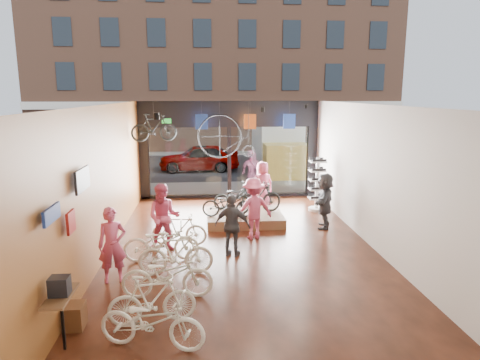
{
  "coord_description": "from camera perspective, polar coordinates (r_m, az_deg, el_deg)",
  "views": [
    {
      "loc": [
        -0.96,
        -10.73,
        4.07
      ],
      "look_at": [
        0.05,
        1.4,
        1.61
      ],
      "focal_mm": 32.0,
      "sensor_mm": 36.0,
      "label": 1
    }
  ],
  "objects": [
    {
      "name": "ground_plane",
      "position": [
        11.52,
        0.35,
        -9.36
      ],
      "size": [
        7.0,
        12.0,
        0.04
      ],
      "primitive_type": "cube",
      "color": "black",
      "rests_on": "ground"
    },
    {
      "name": "exit_sign",
      "position": [
        16.7,
        -9.77,
        7.77
      ],
      "size": [
        0.35,
        0.06,
        0.18
      ],
      "primitive_type": "cube",
      "color": "#198C26",
      "rests_on": "storefront"
    },
    {
      "name": "sidewalk_near",
      "position": [
        18.39,
        -1.64,
        -1.16
      ],
      "size": [
        30.0,
        2.4,
        0.12
      ],
      "primitive_type": "cube",
      "color": "slate",
      "rests_on": "ground"
    },
    {
      "name": "display_bike_mid",
      "position": [
        13.63,
        2.21,
        -2.4
      ],
      "size": [
        1.77,
        0.94,
        1.02
      ],
      "primitive_type": "imported",
      "rotation": [
        0.0,
        0.0,
        1.86
      ],
      "color": "black",
      "rests_on": "display_platform"
    },
    {
      "name": "customer_5",
      "position": [
        13.37,
        11.23,
        -2.7
      ],
      "size": [
        1.0,
        1.67,
        1.71
      ],
      "primitive_type": "imported",
      "rotation": [
        0.0,
        0.0,
        4.38
      ],
      "color": "#3F3F44",
      "rests_on": "ground_plane"
    },
    {
      "name": "sidewalk_far",
      "position": [
        30.01,
        -2.87,
        3.74
      ],
      "size": [
        30.0,
        2.0,
        0.12
      ],
      "primitive_type": "cube",
      "color": "slate",
      "rests_on": "ground"
    },
    {
      "name": "customer_1",
      "position": [
        11.41,
        -10.12,
        -4.92
      ],
      "size": [
        0.91,
        0.73,
        1.78
      ],
      "primitive_type": "imported",
      "rotation": [
        0.0,
        0.0,
        -0.06
      ],
      "color": "#CC4C72",
      "rests_on": "ground_plane"
    },
    {
      "name": "jersey_left",
      "position": [
        15.96,
        -5.15,
        7.72
      ],
      "size": [
        0.45,
        0.03,
        0.55
      ],
      "primitive_type": "cube",
      "color": "#1E3F99",
      "rests_on": "ceiling"
    },
    {
      "name": "penny_farthing",
      "position": [
        15.64,
        -1.5,
        5.67
      ],
      "size": [
        2.0,
        0.06,
        1.6
      ],
      "primitive_type": null,
      "color": "black",
      "rests_on": "ceiling"
    },
    {
      "name": "jersey_right",
      "position": [
        16.27,
        6.59,
        7.77
      ],
      "size": [
        0.45,
        0.03,
        0.55
      ],
      "primitive_type": "cube",
      "color": "#1E3F99",
      "rests_on": "ceiling"
    },
    {
      "name": "street_car",
      "position": [
        22.97,
        -5.47,
        3.0
      ],
      "size": [
        4.23,
        1.7,
        1.44
      ],
      "primitive_type": "imported",
      "rotation": [
        0.0,
        0.0,
        -1.57
      ],
      "color": "gray",
      "rests_on": "street_road"
    },
    {
      "name": "floor_bike_1",
      "position": [
        8.06,
        -11.63,
        -15.35
      ],
      "size": [
        1.61,
        0.66,
        0.94
      ],
      "primitive_type": "imported",
      "rotation": [
        0.0,
        0.0,
        1.71
      ],
      "color": "silver",
      "rests_on": "ground_plane"
    },
    {
      "name": "sunglasses_rack",
      "position": [
        15.24,
        10.23,
        -0.59
      ],
      "size": [
        0.68,
        0.62,
        1.89
      ],
      "primitive_type": null,
      "rotation": [
        0.0,
        0.0,
        -0.34
      ],
      "color": "white",
      "rests_on": "ground_plane"
    },
    {
      "name": "wall_right",
      "position": [
        11.83,
        17.61,
        0.32
      ],
      "size": [
        0.04,
        12.0,
        3.8
      ],
      "primitive_type": "cube",
      "color": "beige",
      "rests_on": "ground"
    },
    {
      "name": "customer_3",
      "position": [
        12.14,
        1.8,
        -3.82
      ],
      "size": [
        1.27,
        0.94,
        1.76
      ],
      "primitive_type": "imported",
      "rotation": [
        0.0,
        0.0,
        3.42
      ],
      "color": "#CC4C72",
      "rests_on": "ground_plane"
    },
    {
      "name": "hung_bike",
      "position": [
        15.07,
        -11.4,
        6.85
      ],
      "size": [
        1.64,
        0.91,
        0.95
      ],
      "primitive_type": "imported",
      "rotation": [
        0.0,
        0.0,
        1.88
      ],
      "color": "black",
      "rests_on": "ceiling"
    },
    {
      "name": "box_truck",
      "position": [
        22.24,
        5.23,
        4.13
      ],
      "size": [
        2.14,
        6.41,
        2.52
      ],
      "primitive_type": null,
      "color": "silver",
      "rests_on": "street_road"
    },
    {
      "name": "customer_4",
      "position": [
        15.46,
        3.01,
        -0.62
      ],
      "size": [
        0.94,
        0.74,
        1.69
      ],
      "primitive_type": "imported",
      "rotation": [
        0.0,
        0.0,
        3.41
      ],
      "color": "#CC4C72",
      "rests_on": "ground_plane"
    },
    {
      "name": "floor_bike_4",
      "position": [
        10.79,
        -10.44,
        -8.17
      ],
      "size": [
        1.87,
        0.74,
        0.97
      ],
      "primitive_type": "imported",
      "rotation": [
        0.0,
        0.0,
        1.63
      ],
      "color": "silver",
      "rests_on": "ground_plane"
    },
    {
      "name": "wall_back",
      "position": [
        5.27,
        6.33,
        -12.94
      ],
      "size": [
        7.0,
        0.04,
        3.8
      ],
      "primitive_type": "cube",
      "color": "beige",
      "rests_on": "ground"
    },
    {
      "name": "wall_merch",
      "position": [
        8.11,
        -22.1,
        -9.41
      ],
      "size": [
        0.4,
        2.4,
        2.6
      ],
      "primitive_type": null,
      "color": "navy",
      "rests_on": "wall_left"
    },
    {
      "name": "customer_0",
      "position": [
        9.8,
        -16.66,
        -8.3
      ],
      "size": [
        0.69,
        0.54,
        1.68
      ],
      "primitive_type": "imported",
      "rotation": [
        0.0,
        0.0,
        0.24
      ],
      "color": "#CC4C72",
      "rests_on": "ground_plane"
    },
    {
      "name": "floor_bike_5",
      "position": [
        11.81,
        -8.12,
        -6.52
      ],
      "size": [
        1.55,
        0.61,
        0.91
      ],
      "primitive_type": "imported",
      "rotation": [
        0.0,
        0.0,
        1.45
      ],
      "color": "silver",
      "rests_on": "ground_plane"
    },
    {
      "name": "street_road",
      "position": [
        26.07,
        -2.58,
        2.41
      ],
      "size": [
        30.0,
        18.0,
        0.02
      ],
      "primitive_type": "cube",
      "color": "black",
      "rests_on": "ground"
    },
    {
      "name": "display_platform",
      "position": [
        13.81,
        0.61,
        -5.06
      ],
      "size": [
        2.4,
        1.8,
        0.3
      ],
      "primitive_type": "cube",
      "color": "brown",
      "rests_on": "ground_plane"
    },
    {
      "name": "customer_2",
      "position": [
        10.84,
        -1.0,
        -6.1
      ],
      "size": [
        1.02,
        0.72,
        1.61
      ],
      "primitive_type": "imported",
      "rotation": [
        0.0,
        0.0,
        2.76
      ],
      "color": "#3F3F44",
      "rests_on": "ground_plane"
    },
    {
      "name": "ceiling",
      "position": [
        10.77,
        0.37,
        10.11
      ],
      "size": [
        7.0,
        12.0,
        0.04
      ],
      "primitive_type": "cube",
      "color": "black",
      "rests_on": "ground"
    },
    {
      "name": "display_bike_right",
      "position": [
        14.33,
        -0.65,
        -2.1
      ],
      "size": [
        1.68,
        1.13,
        0.83
      ],
      "primitive_type": "imported",
      "rotation": [
        0.0,
        0.0,
        1.98
      ],
      "color": "black",
      "rests_on": "display_platform"
    },
    {
      "name": "storefront",
      "position": [
        16.89,
        -1.45,
        4.05
      ],
      "size": [
        7.0,
        0.26,
        3.8
      ],
      "primitive_type": null,
      "color": "black",
      "rests_on": "ground"
    },
    {
      "name": "wall_left",
      "position": [
        11.24,
        -17.82,
        -0.25
      ],
      "size": [
        0.04,
        12.0,
        3.8
      ],
      "primitive_type": "cube",
      "color": "#AE6931",
      "rests_on": "ground"
    },
    {
      "name": "floor_bike_3",
      "position": [
        9.95,
        -8.57,
        -9.65
      ],
      "size": [
        1.72,
        0.55,
        1.02
      ],
      "primitive_type": "imported",
      "rotation": [
        0.0,
        0.0,
        1.61
      ],
      "color": "silver",
      "rests_on": "ground_plane"
    },
    {
      "name": "floor_bike_2",
      "position": [
        8.94,
        -9.68,
        -12.39
      ],
      "size": [
        1.85,
        0.67,
        0.97
      ],
      "primitive_type": "imported",
      "rotation": [
        0.0,
        0.0,
        1.56
      ],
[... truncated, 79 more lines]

